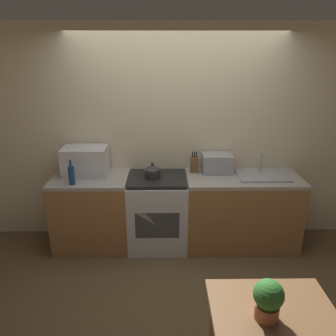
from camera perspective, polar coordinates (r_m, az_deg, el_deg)
The scene contains 13 objects.
ground_plane at distance 3.72m, azimuth 1.76°, elevation -18.32°, with size 16.00×16.00×0.00m, color brown.
wall_back at distance 4.03m, azimuth 1.38°, elevation 5.50°, with size 10.00×0.06×2.60m.
counter_left_run at distance 4.11m, azimuth -13.00°, elevation -7.46°, with size 0.89×0.62×0.90m.
counter_right_run at distance 4.12m, azimuth 12.59°, elevation -7.33°, with size 1.34×0.62×0.90m.
stove_range at distance 4.01m, azimuth -1.81°, elevation -7.63°, with size 0.70×0.62×0.90m.
kettle at distance 3.80m, azimuth -2.72°, elevation -0.56°, with size 0.19×0.19×0.18m.
microwave at distance 3.99m, azimuth -14.20°, elevation 1.20°, with size 0.52×0.34×0.33m.
bottle at distance 3.74m, azimuth -16.44°, elevation -1.16°, with size 0.07×0.07×0.29m.
knife_block at distance 3.96m, azimuth 4.60°, elevation 0.60°, with size 0.09×0.08×0.26m.
toaster_oven at distance 3.99m, azimuth 8.52°, elevation 0.82°, with size 0.35×0.25×0.23m.
sink_basin at distance 4.00m, azimuth 16.15°, elevation -1.24°, with size 0.59×0.38×0.24m.
dining_table at distance 2.41m, azimuth 17.56°, elevation -24.82°, with size 0.78×0.59×0.78m.
potted_plant at distance 2.17m, azimuth 17.04°, elevation -20.93°, with size 0.18×0.18×0.26m.
Camera 1 is at (-0.15, -2.92, 2.31)m, focal length 35.00 mm.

